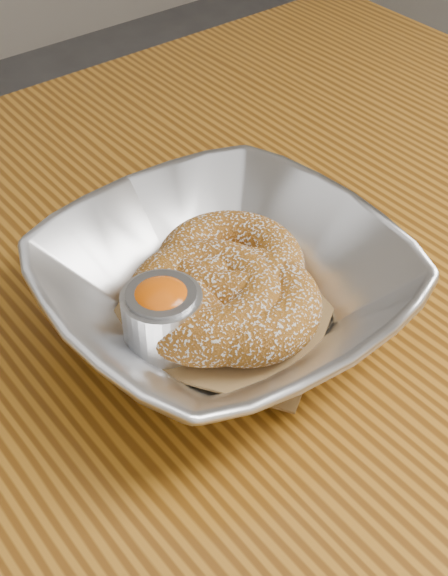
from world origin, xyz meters
TOP-DOWN VIEW (x-y plane):
  - table at (0.00, 0.00)m, footprint 1.20×0.80m
  - serving_bowl at (0.10, 0.00)m, footprint 0.24×0.24m
  - parchment at (0.10, 0.00)m, footprint 0.20×0.20m
  - donut_back at (0.12, 0.02)m, footprint 0.13×0.13m
  - donut_front at (0.11, -0.02)m, footprint 0.11×0.11m
  - donut_extra at (0.09, -0.00)m, footprint 0.14×0.14m
  - ramekin at (0.05, 0.00)m, footprint 0.05×0.05m

SIDE VIEW (x-z plane):
  - table at x=0.00m, z-range 0.28..1.03m
  - parchment at x=0.10m, z-range 0.76..0.76m
  - donut_front at x=0.11m, z-range 0.76..0.80m
  - donut_back at x=0.12m, z-range 0.76..0.80m
  - donut_extra at x=0.09m, z-range 0.76..0.80m
  - serving_bowl at x=0.10m, z-range 0.75..0.81m
  - ramekin at x=0.05m, z-range 0.76..0.81m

